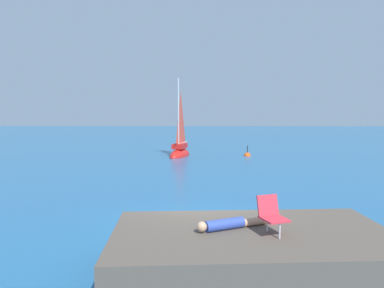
{
  "coord_description": "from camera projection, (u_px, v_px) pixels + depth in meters",
  "views": [
    {
      "loc": [
        -0.07,
        -10.12,
        3.53
      ],
      "look_at": [
        -0.48,
        14.06,
        1.33
      ],
      "focal_mm": 32.52,
      "sensor_mm": 36.0,
      "label": 1
    }
  ],
  "objects": [
    {
      "name": "ground_plane",
      "position": [
        200.0,
        231.0,
        10.4
      ],
      "size": [
        160.0,
        160.0,
        0.0
      ],
      "primitive_type": "plane",
      "color": "#236093"
    },
    {
      "name": "shore_ledge",
      "position": [
        252.0,
        253.0,
        7.55
      ],
      "size": [
        6.24,
        3.62,
        0.98
      ],
      "primitive_type": "cube",
      "rotation": [
        0.0,
        0.0,
        0.07
      ],
      "color": "brown",
      "rests_on": "ground"
    },
    {
      "name": "boulder_seaward",
      "position": [
        301.0,
        248.0,
        9.06
      ],
      "size": [
        1.51,
        1.31,
        0.96
      ],
      "primitive_type": "cube",
      "rotation": [
        -0.13,
        -0.02,
        0.06
      ],
      "color": "#4F4B48",
      "rests_on": "ground"
    },
    {
      "name": "boulder_inland",
      "position": [
        326.0,
        242.0,
        9.52
      ],
      "size": [
        2.03,
        1.96,
        0.93
      ],
      "primitive_type": "cube",
      "rotation": [
        0.01,
        0.04,
        0.66
      ],
      "color": "#505341",
      "rests_on": "ground"
    },
    {
      "name": "sailboat_near",
      "position": [
        180.0,
        151.0,
        28.2
      ],
      "size": [
        2.13,
        3.79,
        6.86
      ],
      "rotation": [
        0.0,
        0.0,
        4.45
      ],
      "color": "red",
      "rests_on": "ground"
    },
    {
      "name": "person_sunbather",
      "position": [
        230.0,
        224.0,
        7.63
      ],
      "size": [
        1.65,
        0.87,
        0.25
      ],
      "rotation": [
        0.0,
        0.0,
        0.42
      ],
      "color": "#334CB2",
      "rests_on": "shore_ledge"
    },
    {
      "name": "beach_chair",
      "position": [
        271.0,
        213.0,
        7.31
      ],
      "size": [
        0.66,
        0.72,
        0.8
      ],
      "rotation": [
        0.0,
        0.0,
        5.06
      ],
      "color": "#E03342",
      "rests_on": "shore_ledge"
    },
    {
      "name": "marker_buoy",
      "position": [
        247.0,
        156.0,
        28.29
      ],
      "size": [
        0.56,
        0.56,
        1.13
      ],
      "color": "#EA5114",
      "rests_on": "ground"
    }
  ]
}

